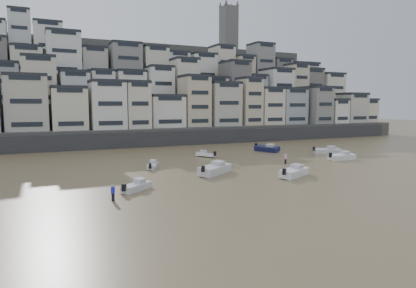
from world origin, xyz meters
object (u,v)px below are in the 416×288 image
boat_i (267,148)px  person_blue (113,193)px  boat_f (152,165)px  person_pink (286,159)px  boat_d (342,156)px  boat_g (327,150)px  boat_j (136,185)px  boat_a (294,171)px  boat_h (206,154)px  boat_c (215,167)px

boat_i → person_blue: size_ratio=3.42×
boat_f → person_pink: person_pink is taller
boat_f → boat_i: boat_i is taller
boat_d → boat_i: (-5.48, 15.47, 0.03)m
person_blue → boat_g: bearing=22.3°
person_blue → person_pink: same height
boat_j → person_pink: bearing=-21.3°
boat_a → boat_j: boat_a is taller
boat_a → boat_i: 27.15m
boat_h → person_blue: size_ratio=2.49×
boat_c → person_pink: boat_c is taller
boat_i → boat_c: bearing=-70.9°
boat_f → boat_i: size_ratio=0.71×
boat_g → person_pink: person_pink is taller
boat_i → person_pink: size_ratio=3.42×
person_blue → boat_d: bearing=15.2°
boat_f → boat_a: (15.66, -14.62, 0.26)m
boat_i → boat_h: (-14.86, -1.72, -0.22)m
boat_d → boat_g: size_ratio=1.00×
boat_d → boat_f: bearing=169.0°
boat_j → person_pink: size_ratio=2.67×
person_blue → person_pink: (30.52, 12.12, 0.00)m
boat_h → person_blue: person_blue is taller
person_blue → person_pink: size_ratio=1.00×
boat_a → boat_d: bearing=1.4°
boat_d → person_blue: person_blue is taller
boat_a → boat_j: size_ratio=1.32×
boat_c → boat_j: boat_c is taller
boat_i → boat_h: boat_i is taller
boat_d → boat_i: 16.41m
boat_f → boat_c: 10.68m
boat_d → person_pink: person_pink is taller
boat_h → boat_i: bearing=-112.3°
boat_a → person_pink: person_pink is taller
boat_h → person_pink: size_ratio=2.49×
person_pink → boat_c: bearing=-167.6°
boat_d → boat_j: (-39.02, -7.93, -0.15)m
boat_c → person_pink: size_ratio=4.00×
boat_c → boat_f: bearing=94.1°
boat_i → person_pink: 16.15m
boat_g → boat_h: size_ratio=1.32×
boat_d → boat_a: boat_a is taller
boat_f → boat_j: size_ratio=0.92×
boat_j → person_pink: 28.52m
boat_g → boat_h: (-23.61, 6.55, -0.19)m
boat_j → boat_i: size_ratio=0.78×
boat_i → boat_g: bearing=24.9°
boat_d → boat_c: 26.52m
boat_g → boat_a: bearing=-119.6°
boat_c → boat_i: size_ratio=1.17×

